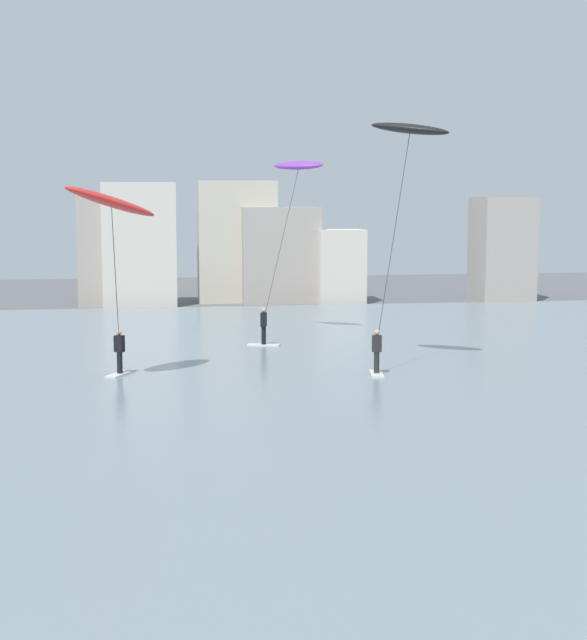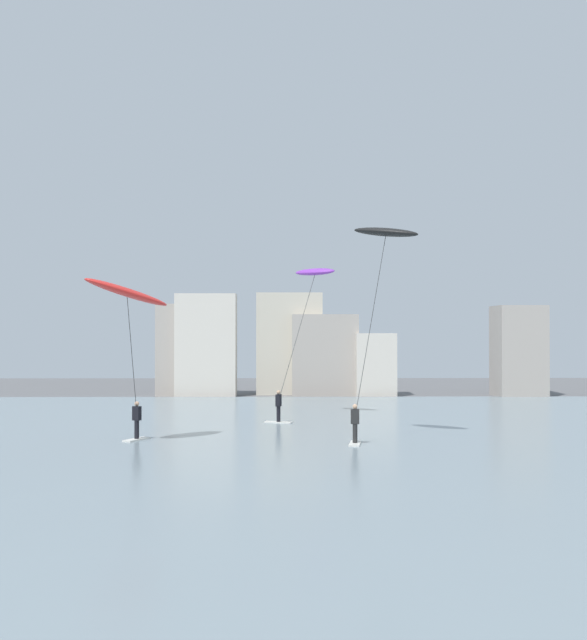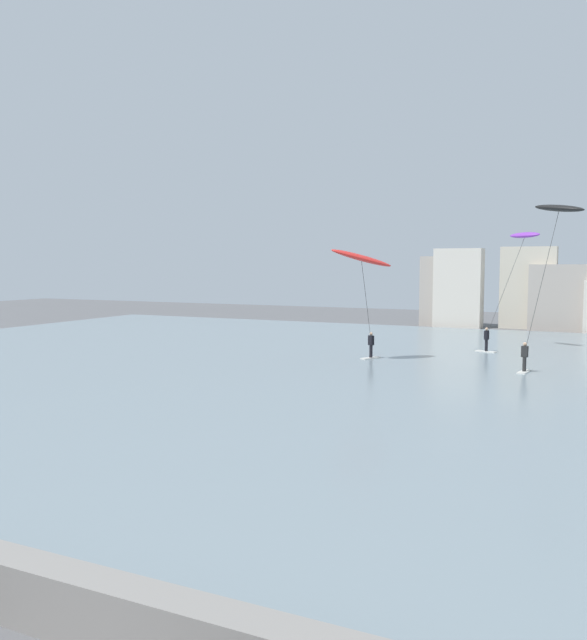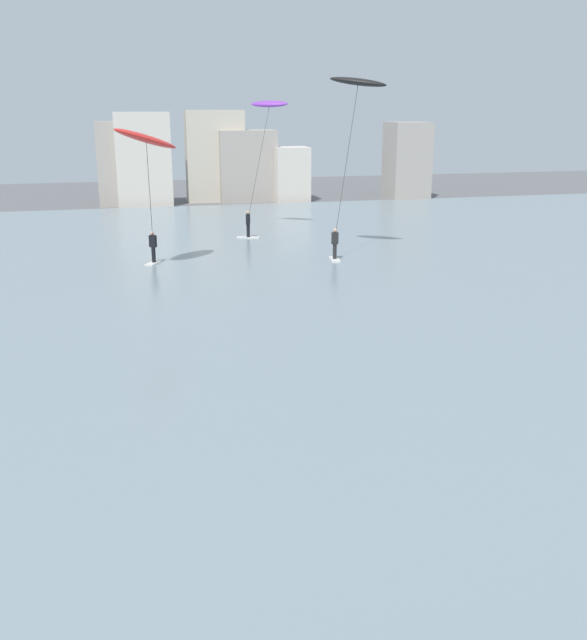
# 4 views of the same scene
# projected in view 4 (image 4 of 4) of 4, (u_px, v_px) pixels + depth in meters

# --- Properties ---
(water_bay) EXTENTS (84.00, 52.00, 0.10)m
(water_bay) POSITION_uv_depth(u_px,v_px,m) (275.00, 276.00, 33.81)
(water_bay) COLOR gray
(water_bay) RESTS_ON ground
(far_shore_buildings) EXTENTS (28.01, 4.78, 7.57)m
(far_shore_buildings) POSITION_uv_depth(u_px,v_px,m) (245.00, 162.00, 60.03)
(far_shore_buildings) COLOR #A89E93
(far_shore_buildings) RESTS_ON ground
(kitesurfer_red) EXTENTS (3.72, 4.16, 6.98)m
(kitesurfer_red) POSITION_uv_depth(u_px,v_px,m) (147.00, 146.00, 33.25)
(kitesurfer_red) COLOR silver
(kitesurfer_red) RESTS_ON water_bay
(kitesurfer_black) EXTENTS (3.26, 2.96, 9.24)m
(kitesurfer_black) POSITION_uv_depth(u_px,v_px,m) (355.00, 100.00, 36.10)
(kitesurfer_black) COLOR silver
(kitesurfer_black) RESTS_ON water_bay
(kitesurfer_purple) EXTENTS (3.94, 4.12, 8.13)m
(kitesurfer_purple) POSITION_uv_depth(u_px,v_px,m) (266.00, 122.00, 44.05)
(kitesurfer_purple) COLOR silver
(kitesurfer_purple) RESTS_ON water_bay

